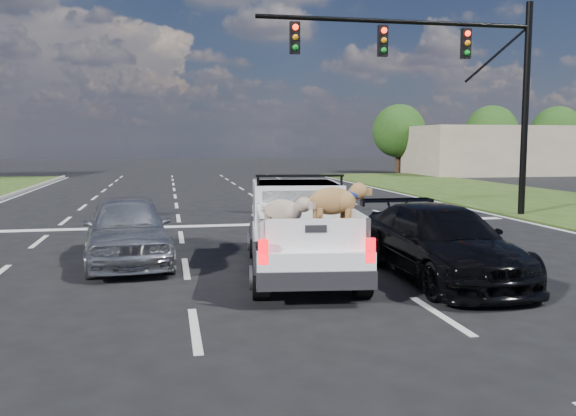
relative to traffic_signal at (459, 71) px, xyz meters
name	(u,v)px	position (x,y,z in m)	size (l,w,h in m)	color
ground	(323,322)	(-7.20, -10.50, -4.73)	(160.00, 160.00, 0.00)	black
road_markings	(255,244)	(-7.20, -3.94, -4.72)	(17.75, 60.00, 0.01)	silver
traffic_signal	(459,71)	(0.00, 0.00, 0.00)	(9.11, 0.31, 7.00)	black
building_right	(494,150)	(14.80, 23.50, -2.93)	(12.00, 7.00, 3.60)	tan
tree_far_d	(399,131)	(8.80, 27.50, -1.44)	(4.20, 4.20, 5.40)	#332114
tree_far_e	(491,131)	(16.80, 27.50, -1.44)	(4.20, 4.20, 5.40)	#332114
tree_far_f	(557,132)	(22.80, 27.50, -1.44)	(4.20, 4.20, 5.40)	#332114
pickup_truck	(301,227)	(-6.80, -7.26, -3.85)	(2.37, 5.17, 1.87)	black
silver_sedan	(127,229)	(-10.10, -5.67, -4.02)	(1.66, 4.13, 1.41)	#ACAEB3
black_coupe	(441,243)	(-4.43, -8.32, -4.06)	(1.86, 4.57, 1.33)	black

